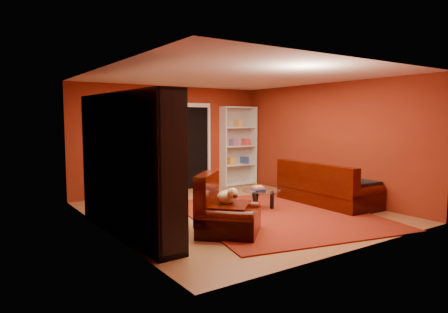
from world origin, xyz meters
TOP-DOWN VIEW (x-y plane):
  - floor at (0.00, 0.00)m, footprint 5.00×5.50m
  - ceiling at (0.00, 0.00)m, footprint 5.00×5.50m
  - wall_back at (0.00, 2.77)m, footprint 5.00×0.05m
  - wall_left at (-2.52, 0.00)m, footprint 0.05×5.50m
  - wall_right at (2.52, 0.00)m, footprint 0.05×5.50m
  - doorway at (0.60, 2.73)m, footprint 1.06×0.60m
  - rug at (0.53, -0.66)m, footprint 3.99×4.39m
  - media_unit at (-2.27, -0.29)m, footprint 0.58×2.88m
  - christmas_tree at (-0.94, 2.15)m, footprint 1.32×1.32m
  - gift_box_teal at (-1.69, 1.70)m, footprint 0.35×0.35m
  - gift_box_green at (-0.93, 1.66)m, footprint 0.31×0.31m
  - gift_box_red at (-0.83, 2.36)m, footprint 0.32×0.32m
  - white_bookshelf at (1.95, 2.57)m, footprint 1.02×0.40m
  - armchair at (-0.96, -1.16)m, footprint 1.40×1.40m
  - dog at (-0.96, -1.09)m, footprint 0.50×0.49m
  - sofa at (2.02, -0.52)m, footprint 1.03×2.16m
  - coffee_table at (0.53, -0.13)m, footprint 0.94×0.94m
  - acrylic_chair at (-0.58, 1.48)m, footprint 0.54×0.56m

SIDE VIEW (x-z plane):
  - floor at x=0.00m, z-range -0.05..0.00m
  - rug at x=0.53m, z-range 0.00..0.02m
  - gift_box_red at x=-0.83m, z-range 0.00..0.24m
  - gift_box_green at x=-0.93m, z-range 0.00..0.27m
  - gift_box_teal at x=-1.69m, z-range 0.00..0.30m
  - coffee_table at x=0.53m, z-range -0.04..0.45m
  - armchair at x=-0.96m, z-range 0.00..0.77m
  - acrylic_chair at x=-0.58m, z-range 0.00..0.80m
  - sofa at x=2.02m, z-range 0.00..0.92m
  - dog at x=-0.96m, z-range 0.45..0.70m
  - christmas_tree at x=-0.94m, z-range -0.03..2.12m
  - doorway at x=0.60m, z-range -0.03..2.13m
  - white_bookshelf at x=1.95m, z-range -0.03..2.15m
  - media_unit at x=-2.27m, z-range 0.00..2.19m
  - wall_back at x=0.00m, z-range 0.00..2.60m
  - wall_left at x=-2.52m, z-range 0.00..2.60m
  - wall_right at x=2.52m, z-range 0.00..2.60m
  - ceiling at x=0.00m, z-range 2.60..2.65m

